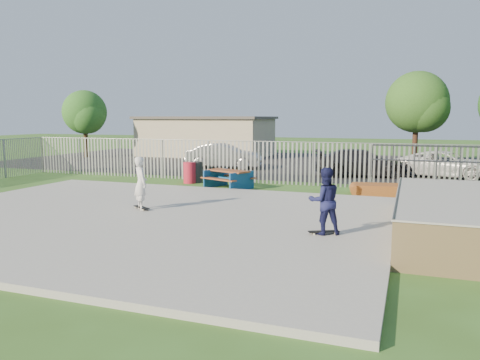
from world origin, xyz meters
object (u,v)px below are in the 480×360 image
(picnic_table, at_px, (229,179))
(trash_bin_grey, at_px, (196,172))
(skater_navy, at_px, (325,201))
(funbox, at_px, (384,190))
(car_white, at_px, (446,164))
(trash_bin_red, at_px, (190,173))
(car_silver, at_px, (224,156))
(skater_white, at_px, (141,183))
(tree_left, at_px, (85,112))
(car_dark, at_px, (362,163))
(tree_mid, at_px, (417,102))

(picnic_table, relative_size, trash_bin_grey, 2.36)
(trash_bin_grey, xyz_separation_m, skater_navy, (7.66, -8.57, 0.50))
(funbox, height_order, car_white, car_white)
(trash_bin_red, relative_size, car_silver, 0.22)
(funbox, distance_m, car_white, 7.50)
(car_silver, xyz_separation_m, skater_white, (2.58, -13.57, 0.23))
(car_white, distance_m, tree_left, 26.20)
(car_dark, relative_size, tree_left, 0.94)
(tree_left, bearing_deg, car_silver, -16.09)
(car_dark, bearing_deg, tree_left, 62.05)
(tree_mid, bearing_deg, tree_left, -175.02)
(picnic_table, distance_m, tree_left, 20.20)
(car_silver, distance_m, tree_left, 14.04)
(trash_bin_grey, bearing_deg, car_white, 28.32)
(car_silver, bearing_deg, car_dark, -107.88)
(car_white, bearing_deg, tree_mid, 28.65)
(funbox, bearing_deg, tree_mid, 74.98)
(skater_navy, distance_m, skater_white, 6.29)
(car_dark, height_order, tree_mid, tree_mid)
(funbox, xyz_separation_m, car_white, (2.72, 6.97, 0.48))
(trash_bin_grey, bearing_deg, tree_mid, 50.83)
(tree_left, distance_m, skater_navy, 28.92)
(skater_navy, height_order, skater_white, same)
(trash_bin_grey, distance_m, skater_navy, 11.50)
(funbox, bearing_deg, trash_bin_grey, 164.96)
(picnic_table, height_order, trash_bin_grey, trash_bin_grey)
(funbox, height_order, tree_mid, tree_mid)
(car_white, xyz_separation_m, tree_mid, (-1.51, 6.01, 3.39))
(trash_bin_red, xyz_separation_m, skater_white, (1.70, -7.03, 0.51))
(trash_bin_red, relative_size, car_white, 0.21)
(tree_left, relative_size, tree_mid, 0.86)
(picnic_table, xyz_separation_m, trash_bin_red, (-2.35, 0.91, 0.09))
(car_silver, height_order, tree_mid, tree_mid)
(car_silver, distance_m, car_white, 12.52)
(car_dark, relative_size, car_white, 1.01)
(funbox, bearing_deg, car_silver, 134.55)
(skater_white, bearing_deg, trash_bin_grey, -36.58)
(tree_left, bearing_deg, skater_white, -47.72)
(trash_bin_grey, bearing_deg, picnic_table, -29.56)
(trash_bin_red, distance_m, tree_mid, 16.46)
(car_white, xyz_separation_m, tree_left, (-25.76, 3.90, 2.82))
(skater_navy, bearing_deg, picnic_table, -80.01)
(picnic_table, bearing_deg, trash_bin_red, -178.62)
(car_silver, bearing_deg, car_white, -100.29)
(trash_bin_grey, bearing_deg, skater_navy, -48.18)
(trash_bin_grey, relative_size, tree_left, 0.19)
(funbox, bearing_deg, tree_left, 145.01)
(skater_navy, bearing_deg, car_silver, -86.33)
(tree_left, bearing_deg, picnic_table, -34.40)
(funbox, xyz_separation_m, car_dark, (-1.43, 5.88, 0.52))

